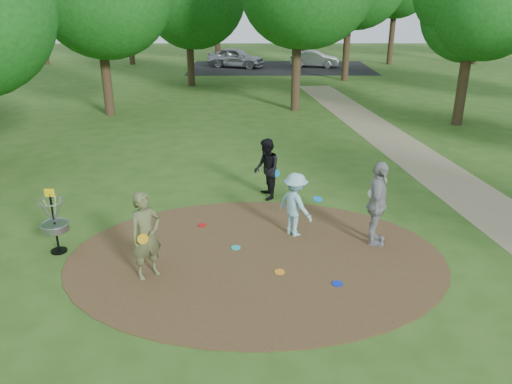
{
  "coord_description": "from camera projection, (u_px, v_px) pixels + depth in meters",
  "views": [
    {
      "loc": [
        -0.04,
        -9.77,
        5.51
      ],
      "look_at": [
        0.0,
        1.2,
        1.1
      ],
      "focal_mm": 35.0,
      "sensor_mm": 36.0,
      "label": 1
    }
  ],
  "objects": [
    {
      "name": "ground",
      "position": [
        256.0,
        258.0,
        11.12
      ],
      "size": [
        100.0,
        100.0,
        0.0
      ],
      "primitive_type": "plane",
      "color": "#2D5119",
      "rests_on": "ground"
    },
    {
      "name": "dirt_clearing",
      "position": [
        256.0,
        257.0,
        11.11
      ],
      "size": [
        8.4,
        8.4,
        0.02
      ],
      "primitive_type": "cylinder",
      "color": "#47301C",
      "rests_on": "ground"
    },
    {
      "name": "footpath",
      "position": [
        505.0,
        219.0,
        12.99
      ],
      "size": [
        7.55,
        39.89,
        0.01
      ],
      "primitive_type": "cube",
      "rotation": [
        0.0,
        0.0,
        0.14
      ],
      "color": "#8C7A5B",
      "rests_on": "ground"
    },
    {
      "name": "parking_lot",
      "position": [
        280.0,
        68.0,
        38.95
      ],
      "size": [
        14.0,
        8.0,
        0.01
      ],
      "primitive_type": "cube",
      "color": "black",
      "rests_on": "ground"
    },
    {
      "name": "player_observer_with_disc",
      "position": [
        146.0,
        236.0,
        10.07
      ],
      "size": [
        0.81,
        0.79,
        1.87
      ],
      "color": "#596138",
      "rests_on": "ground"
    },
    {
      "name": "player_throwing_with_disc",
      "position": [
        295.0,
        205.0,
        11.89
      ],
      "size": [
        1.24,
        1.16,
        1.58
      ],
      "color": "#8CC7D1",
      "rests_on": "ground"
    },
    {
      "name": "player_walking_with_disc",
      "position": [
        266.0,
        169.0,
        14.03
      ],
      "size": [
        0.8,
        0.95,
        1.74
      ],
      "color": "black",
      "rests_on": "ground"
    },
    {
      "name": "player_waiting_with_disc",
      "position": [
        377.0,
        204.0,
        11.38
      ],
      "size": [
        0.78,
        1.27,
        2.02
      ],
      "color": "#949496",
      "rests_on": "ground"
    },
    {
      "name": "disc_ground_cyan",
      "position": [
        236.0,
        248.0,
        11.5
      ],
      "size": [
        0.22,
        0.22,
        0.02
      ],
      "primitive_type": "cylinder",
      "color": "#17BEB7",
      "rests_on": "dirt_clearing"
    },
    {
      "name": "disc_ground_blue",
      "position": [
        337.0,
        284.0,
        10.08
      ],
      "size": [
        0.22,
        0.22,
        0.02
      ],
      "primitive_type": "cylinder",
      "color": "#0B27C7",
      "rests_on": "dirt_clearing"
    },
    {
      "name": "disc_ground_red",
      "position": [
        202.0,
        225.0,
        12.6
      ],
      "size": [
        0.22,
        0.22,
        0.02
      ],
      "primitive_type": "cylinder",
      "color": "#B31311",
      "rests_on": "dirt_clearing"
    },
    {
      "name": "car_left",
      "position": [
        236.0,
        58.0,
        38.81
      ],
      "size": [
        4.73,
        3.16,
        1.5
      ],
      "primitive_type": "imported",
      "rotation": [
        0.0,
        0.0,
        1.22
      ],
      "color": "#94959B",
      "rests_on": "ground"
    },
    {
      "name": "car_right",
      "position": [
        314.0,
        59.0,
        39.0
      ],
      "size": [
        3.91,
        1.93,
        1.23
      ],
      "primitive_type": "imported",
      "rotation": [
        0.0,
        0.0,
        1.4
      ],
      "color": "#95989C",
      "rests_on": "ground"
    },
    {
      "name": "disc_ground_orange",
      "position": [
        280.0,
        272.0,
        10.5
      ],
      "size": [
        0.22,
        0.22,
        0.02
      ],
      "primitive_type": "cylinder",
      "color": "orange",
      "rests_on": "dirt_clearing"
    },
    {
      "name": "disc_golf_basket",
      "position": [
        54.0,
        217.0,
        11.06
      ],
      "size": [
        0.63,
        0.63,
        1.54
      ],
      "color": "black",
      "rests_on": "ground"
    }
  ]
}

